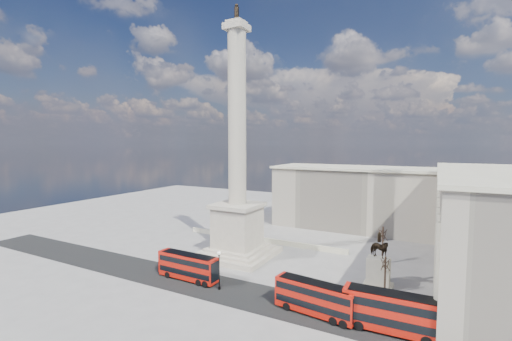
{
  "coord_description": "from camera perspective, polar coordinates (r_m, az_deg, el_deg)",
  "views": [
    {
      "loc": [
        35.32,
        -53.66,
        22.96
      ],
      "look_at": [
        4.84,
        3.89,
        17.75
      ],
      "focal_mm": 24.0,
      "sensor_mm": 36.0,
      "label": 1
    }
  ],
  "objects": [
    {
      "name": "red_bus_b",
      "position": [
        61.65,
        -11.72,
        -15.2
      ],
      "size": [
        10.48,
        3.02,
        4.2
      ],
      "rotation": [
        0.0,
        0.0,
        -0.06
      ],
      "color": "#BA1409",
      "rests_on": "ground"
    },
    {
      "name": "building_northeast",
      "position": [
        96.03,
        18.45,
        -4.43
      ],
      "size": [
        51.0,
        17.0,
        16.6
      ],
      "color": "beige",
      "rests_on": "ground"
    },
    {
      "name": "pedestrian_crossing",
      "position": [
        55.44,
        7.16,
        -18.98
      ],
      "size": [
        0.87,
        1.05,
        1.67
      ],
      "primitive_type": "imported",
      "rotation": [
        0.0,
        0.0,
        2.13
      ],
      "color": "#242A29",
      "rests_on": "ground"
    },
    {
      "name": "nelsons_column",
      "position": [
        69.21,
        -3.12,
        -3.78
      ],
      "size": [
        14.0,
        14.0,
        49.85
      ],
      "color": "#BBB09B",
      "rests_on": "ground"
    },
    {
      "name": "red_bus_d",
      "position": [
        47.61,
        22.32,
        -21.1
      ],
      "size": [
        12.28,
        3.17,
        4.95
      ],
      "rotation": [
        0.0,
        0.0,
        0.03
      ],
      "color": "#BA1409",
      "rests_on": "ground"
    },
    {
      "name": "bare_tree_near",
      "position": [
        49.41,
        33.79,
        -16.04
      ],
      "size": [
        1.8,
        1.8,
        7.87
      ],
      "rotation": [
        0.0,
        0.0,
        0.19
      ],
      "color": "#332319",
      "rests_on": "ground"
    },
    {
      "name": "equestrian_statue",
      "position": [
        59.93,
        19.73,
        -15.01
      ],
      "size": [
        4.33,
        3.25,
        8.94
      ],
      "color": "beige",
      "rests_on": "ground"
    },
    {
      "name": "ground",
      "position": [
        68.22,
        -5.31,
        -15.11
      ],
      "size": [
        180.0,
        180.0,
        0.0
      ],
      "primitive_type": "plane",
      "color": "gray",
      "rests_on": "ground"
    },
    {
      "name": "pedestrian_walking",
      "position": [
        55.0,
        17.99,
        -19.39
      ],
      "size": [
        0.62,
        0.42,
        1.64
      ],
      "primitive_type": "imported",
      "rotation": [
        0.0,
        0.0,
        -0.05
      ],
      "color": "#242A29",
      "rests_on": "ground"
    },
    {
      "name": "pedestrian_standing",
      "position": [
        52.98,
        15.47,
        -20.12
      ],
      "size": [
        1.13,
        1.0,
        1.94
      ],
      "primitive_type": "imported",
      "rotation": [
        0.0,
        0.0,
        3.47
      ],
      "color": "#242A29",
      "rests_on": "ground"
    },
    {
      "name": "red_bus_c",
      "position": [
        49.37,
        9.87,
        -20.18
      ],
      "size": [
        11.26,
        3.87,
        4.48
      ],
      "rotation": [
        0.0,
        0.0,
        -0.13
      ],
      "color": "#BA1409",
      "rests_on": "ground"
    },
    {
      "name": "bare_tree_far",
      "position": [
        70.2,
        20.4,
        -9.74
      ],
      "size": [
        1.85,
        1.85,
        7.56
      ],
      "rotation": [
        0.0,
        0.0,
        0.02
      ],
      "color": "#332319",
      "rests_on": "ground"
    },
    {
      "name": "victorian_lamp",
      "position": [
        55.87,
        -6.15,
        -15.71
      ],
      "size": [
        0.53,
        0.53,
        6.15
      ],
      "rotation": [
        0.0,
        0.0,
        0.25
      ],
      "color": "black",
      "rests_on": "ground"
    },
    {
      "name": "asphalt_road",
      "position": [
        57.9,
        -6.66,
        -18.81
      ],
      "size": [
        120.0,
        9.0,
        0.01
      ],
      "primitive_type": "cube",
      "color": "black",
      "rests_on": "ground"
    },
    {
      "name": "balustrade_wall",
      "position": [
        81.26,
        1.0,
        -11.44
      ],
      "size": [
        40.0,
        0.6,
        1.1
      ],
      "primitive_type": "cube",
      "color": "beige",
      "rests_on": "ground"
    },
    {
      "name": "building_east",
      "position": [
        65.82,
        36.07,
        -8.27
      ],
      "size": [
        19.0,
        46.0,
        18.6
      ],
      "color": "beige",
      "rests_on": "ground"
    },
    {
      "name": "bare_tree_mid",
      "position": [
        57.05,
        20.76,
        -14.22
      ],
      "size": [
        1.63,
        1.63,
        6.18
      ],
      "rotation": [
        0.0,
        0.0,
        -0.3
      ],
      "color": "#332319",
      "rests_on": "ground"
    },
    {
      "name": "red_bus_a",
      "position": [
        60.64,
        -11.16,
        -15.41
      ],
      "size": [
        10.97,
        2.78,
        4.43
      ],
      "rotation": [
        0.0,
        0.0,
        -0.02
      ],
      "color": "#BA1409",
      "rests_on": "ground"
    }
  ]
}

